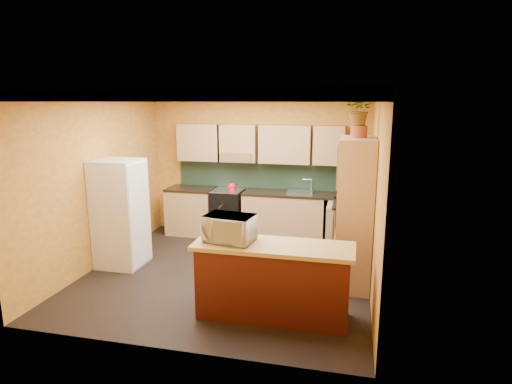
% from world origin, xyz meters
% --- Properties ---
extents(room_shell, '(4.24, 4.24, 2.72)m').
position_xyz_m(room_shell, '(0.02, 0.28, 2.09)').
color(room_shell, black).
rests_on(room_shell, ground).
extents(base_cabinets_back, '(3.65, 0.60, 0.88)m').
position_xyz_m(base_cabinets_back, '(0.09, 1.80, 0.44)').
color(base_cabinets_back, tan).
rests_on(base_cabinets_back, ground).
extents(countertop_back, '(3.65, 0.62, 0.04)m').
position_xyz_m(countertop_back, '(0.09, 1.80, 0.90)').
color(countertop_back, black).
rests_on(countertop_back, base_cabinets_back).
extents(stove, '(0.58, 0.58, 0.91)m').
position_xyz_m(stove, '(-0.53, 1.80, 0.46)').
color(stove, black).
rests_on(stove, ground).
extents(kettle, '(0.19, 0.19, 0.18)m').
position_xyz_m(kettle, '(-0.43, 1.75, 1.00)').
color(kettle, red).
rests_on(kettle, stove).
extents(sink, '(0.48, 0.40, 0.03)m').
position_xyz_m(sink, '(0.87, 1.80, 0.94)').
color(sink, silver).
rests_on(sink, countertop_back).
extents(base_cabinets_right, '(0.60, 0.80, 0.88)m').
position_xyz_m(base_cabinets_right, '(1.80, 1.22, 0.44)').
color(base_cabinets_right, tan).
rests_on(base_cabinets_right, ground).
extents(countertop_right, '(0.62, 0.80, 0.04)m').
position_xyz_m(countertop_right, '(1.80, 1.22, 0.90)').
color(countertop_right, black).
rests_on(countertop_right, base_cabinets_right).
extents(fridge, '(0.68, 0.66, 1.70)m').
position_xyz_m(fridge, '(-1.75, -0.02, 0.85)').
color(fridge, white).
rests_on(fridge, ground).
extents(pantry, '(0.48, 0.90, 2.10)m').
position_xyz_m(pantry, '(1.85, 0.05, 1.05)').
color(pantry, tan).
rests_on(pantry, ground).
extents(fern_pot, '(0.22, 0.22, 0.16)m').
position_xyz_m(fern_pot, '(1.85, 0.10, 2.18)').
color(fern_pot, brown).
rests_on(fern_pot, pantry).
extents(fern, '(0.42, 0.37, 0.44)m').
position_xyz_m(fern, '(1.85, 0.10, 2.48)').
color(fern, tan).
rests_on(fern, fern_pot).
extents(breakfast_bar, '(1.80, 0.55, 0.88)m').
position_xyz_m(breakfast_bar, '(0.92, -1.15, 0.44)').
color(breakfast_bar, '#461410').
rests_on(breakfast_bar, ground).
extents(bar_top, '(1.90, 0.65, 0.05)m').
position_xyz_m(bar_top, '(0.92, -1.15, 0.91)').
color(bar_top, tan).
rests_on(bar_top, breakfast_bar).
extents(microwave, '(0.63, 0.47, 0.32)m').
position_xyz_m(microwave, '(0.38, -1.15, 1.09)').
color(microwave, white).
rests_on(microwave, bar_top).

